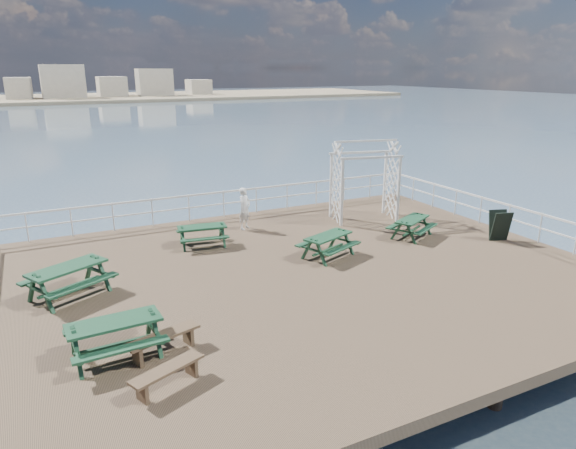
% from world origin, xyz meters
% --- Properties ---
extents(ground, '(18.00, 14.00, 0.30)m').
position_xyz_m(ground, '(0.00, 0.00, -0.15)').
color(ground, brown).
rests_on(ground, ground).
extents(sea_backdrop, '(300.00, 300.00, 9.20)m').
position_xyz_m(sea_backdrop, '(12.54, 134.07, -0.51)').
color(sea_backdrop, '#476077').
rests_on(sea_backdrop, ground).
extents(railing, '(17.77, 13.76, 1.10)m').
position_xyz_m(railing, '(-0.07, 2.57, 0.87)').
color(railing, silver).
rests_on(railing, ground).
extents(picnic_table_a, '(2.55, 2.38, 0.99)m').
position_xyz_m(picnic_table_a, '(-6.41, 1.27, 0.63)').
color(picnic_table_a, '#163D24').
rests_on(picnic_table_a, ground).
extents(picnic_table_b, '(1.83, 1.56, 0.81)m').
position_xyz_m(picnic_table_b, '(-1.91, 3.70, 0.52)').
color(picnic_table_b, '#163D24').
rests_on(picnic_table_b, ground).
extents(picnic_table_c, '(2.13, 1.93, 0.85)m').
position_xyz_m(picnic_table_c, '(1.44, 0.79, 0.54)').
color(picnic_table_c, '#163D24').
rests_on(picnic_table_c, ground).
extents(picnic_table_d, '(2.01, 1.65, 0.94)m').
position_xyz_m(picnic_table_d, '(-5.76, -2.43, 0.60)').
color(picnic_table_d, '#163D24').
rests_on(picnic_table_d, ground).
extents(picnic_table_e, '(2.08, 1.94, 0.81)m').
position_xyz_m(picnic_table_e, '(5.25, 1.20, 0.51)').
color(picnic_table_e, '#163D24').
rests_on(picnic_table_e, ground).
extents(flat_bench_near, '(1.56, 0.93, 0.44)m').
position_xyz_m(flat_bench_near, '(-5.05, -4.08, 0.33)').
color(flat_bench_near, brown).
rests_on(flat_bench_near, ground).
extents(flat_bench_far, '(1.70, 0.85, 0.48)m').
position_xyz_m(flat_bench_far, '(-4.83, -2.82, 0.36)').
color(flat_bench_far, brown).
rests_on(flat_bench_far, ground).
extents(trellis_arbor, '(2.84, 1.92, 3.24)m').
position_xyz_m(trellis_arbor, '(5.00, 3.94, 1.44)').
color(trellis_arbor, silver).
rests_on(trellis_arbor, ground).
extents(sandwich_board, '(0.80, 0.68, 1.11)m').
position_xyz_m(sandwich_board, '(7.80, -0.52, 0.54)').
color(sandwich_board, black).
rests_on(sandwich_board, ground).
extents(person, '(0.71, 0.65, 1.62)m').
position_xyz_m(person, '(0.14, 4.85, 0.81)').
color(person, white).
rests_on(person, ground).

